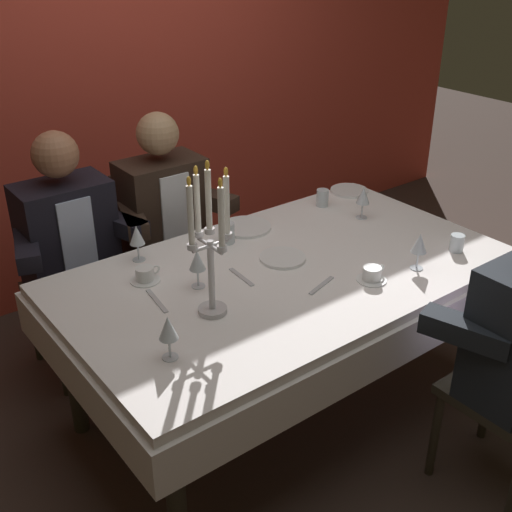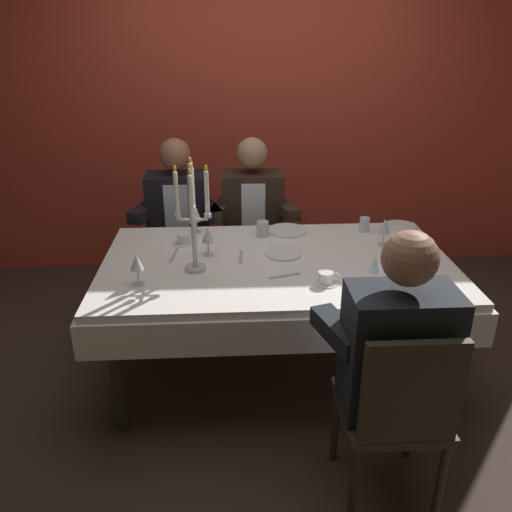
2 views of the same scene
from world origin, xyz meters
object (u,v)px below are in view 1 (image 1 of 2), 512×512
Objects in this scene: coffee_cup_0 at (145,275)px; wine_glass_0 at (197,261)px; wine_glass_3 at (363,196)px; wine_glass_4 at (168,329)px; seated_diner_0 at (67,235)px; dinner_plate_0 at (283,258)px; water_tumbler_1 at (322,198)px; coffee_cup_1 at (372,275)px; candelabra at (210,244)px; dining_table at (286,293)px; seated_diner_1 at (162,209)px; water_tumbler_2 at (227,233)px; wine_glass_1 at (419,244)px; water_tumbler_0 at (457,243)px; dinner_plate_2 at (349,191)px; wine_glass_2 at (137,236)px; dinner_plate_1 at (246,227)px.

wine_glass_0 is at bearing -49.10° from coffee_cup_0.
wine_glass_3 is 1.17m from coffee_cup_0.
seated_diner_0 is (0.11, 1.13, -0.12)m from wine_glass_4.
wine_glass_3 reaches higher than dinner_plate_0.
wine_glass_4 is at bearing -153.14° from water_tumbler_1.
coffee_cup_1 is at bearing -33.35° from wine_glass_0.
candelabra is 0.58m from dinner_plate_0.
dining_table is 14.70× the size of coffee_cup_0.
seated_diner_1 is at bearing 99.29° from dinner_plate_0.
water_tumbler_1 is at bearing 35.17° from dining_table.
dinner_plate_0 is 1.23× the size of wine_glass_4.
water_tumbler_2 is (0.38, 0.45, -0.24)m from candelabra.
coffee_cup_0 is at bearing -82.39° from seated_diner_0.
seated_diner_1 is (0.43, 0.62, -0.03)m from coffee_cup_0.
wine_glass_0 is 1.00× the size of wine_glass_4.
wine_glass_1 and wine_glass_4 have the same top height.
water_tumbler_0 is at bearing -11.66° from candelabra.
wine_glass_3 is at bearing -124.53° from dinner_plate_2.
dinner_plate_0 is at bearing -36.82° from wine_glass_2.
dining_table is 11.83× the size of wine_glass_1.
water_tumbler_0 is at bearing -3.52° from wine_glass_4.
wine_glass_3 is 0.13× the size of seated_diner_1.
wine_glass_0 is 0.85m from seated_diner_1.
candelabra reaches higher than wine_glass_4.
dinner_plate_1 is at bearing 113.78° from wine_glass_1.
coffee_cup_0 is at bearing -110.10° from wine_glass_2.
wine_glass_2 is 1.00m from coffee_cup_1.
wine_glass_3 reaches higher than coffee_cup_1.
dining_table is 0.68m from wine_glass_2.
dinner_plate_2 is 2.60× the size of water_tumbler_0.
wine_glass_0 is at bearing 146.65° from coffee_cup_1.
seated_diner_1 is at bearing 113.52° from wine_glass_1.
water_tumbler_1 is (0.48, -0.02, 0.04)m from dinner_plate_1.
seated_diner_1 is at bearing 155.54° from dinner_plate_2.
dinner_plate_1 is at bearing 80.08° from dinner_plate_0.
coffee_cup_0 is (-0.15, 0.17, -0.09)m from wine_glass_0.
dinner_plate_0 is at bearing 148.65° from water_tumbler_0.
coffee_cup_1 is (-0.42, -0.47, -0.09)m from wine_glass_3.
dinner_plate_1 is 0.97m from water_tumbler_0.
wine_glass_3 is 0.64m from coffee_cup_1.
water_tumbler_0 is 0.50m from coffee_cup_1.
water_tumbler_2 is 0.76m from seated_diner_0.
wine_glass_3 reaches higher than water_tumbler_1.
wine_glass_4 is at bearing -157.02° from dinner_plate_0.
candelabra is at bearing -167.76° from dining_table.
wine_glass_0 is 0.13× the size of seated_diner_0.
seated_diner_0 reaches higher than dinner_plate_0.
candelabra is 4.54× the size of coffee_cup_0.
wine_glass_2 is 0.74m from wine_glass_4.
water_tumbler_2 is 0.08× the size of seated_diner_0.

